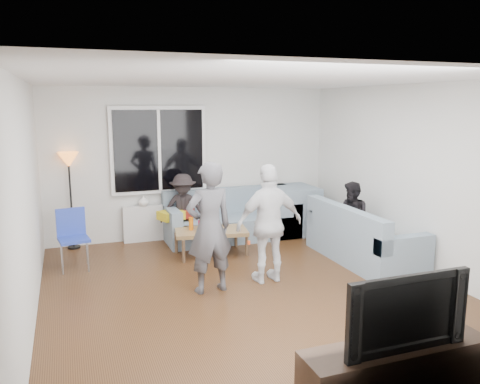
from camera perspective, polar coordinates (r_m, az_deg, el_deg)
name	(u,v)px	position (r m, az deg, el deg)	size (l,w,h in m)	color
floor	(249,291)	(6.22, 1.05, -11.67)	(5.00, 5.50, 0.04)	#56351C
ceiling	(250,78)	(5.77, 1.14, 13.39)	(5.00, 5.50, 0.04)	white
wall_back	(192,163)	(8.47, -5.69, 3.48)	(5.00, 0.04, 2.60)	silver
wall_front	(394,255)	(3.49, 17.86, -7.19)	(5.00, 0.04, 2.60)	silver
wall_left	(24,203)	(5.49, -24.26, -1.25)	(0.04, 5.50, 2.60)	silver
wall_right	(417,178)	(7.15, 20.30, 1.57)	(0.04, 5.50, 2.60)	silver
window_frame	(159,150)	(8.24, -9.64, 4.93)	(1.62, 0.06, 1.47)	white
window_glass	(159,150)	(8.20, -9.59, 4.91)	(1.50, 0.02, 1.35)	black
window_mullion	(159,150)	(8.19, -9.58, 4.90)	(0.05, 0.03, 1.35)	white
radiator	(161,222)	(8.41, -9.33, -3.53)	(1.30, 0.12, 0.62)	silver
potted_plant	(182,194)	(8.35, -6.87, -0.26)	(0.18, 0.14, 0.32)	#245A27
vase	(143,201)	(8.24, -11.42, -1.04)	(0.17, 0.17, 0.18)	white
sofa_back_section	(232,215)	(8.31, -0.92, -2.74)	(2.30, 0.85, 0.85)	gray
sofa_right_section	(364,233)	(7.39, 14.53, -4.77)	(0.85, 2.00, 0.85)	gray
sofa_corner	(291,210)	(8.73, 6.05, -2.14)	(0.85, 0.85, 0.85)	gray
cushion_yellow	(171,215)	(8.00, -8.18, -2.75)	(0.38, 0.32, 0.14)	yellow
cushion_red	(183,213)	(8.12, -6.83, -2.52)	(0.36, 0.30, 0.13)	maroon
coffee_table	(211,242)	(7.52, -3.45, -5.95)	(1.10, 0.60, 0.40)	olive
pitcher	(204,226)	(7.37, -4.35, -4.02)	(0.17, 0.17, 0.17)	#991B47
side_chair	(74,240)	(7.18, -19.15, -5.44)	(0.40, 0.40, 0.86)	#283FB1
floor_lamp	(71,201)	(8.16, -19.46, -1.05)	(0.32, 0.32, 1.56)	orange
player_left	(209,228)	(5.92, -3.67, -4.27)	(0.60, 0.39, 1.64)	#4B4B50
player_right	(269,224)	(6.27, 3.52, -3.79)	(0.92, 0.38, 1.57)	silver
spectator_right	(352,219)	(7.62, 13.19, -3.11)	(0.56, 0.43, 1.15)	black
spectator_back	(183,209)	(8.07, -6.78, -2.00)	(0.76, 0.44, 1.18)	black
tv_console	(395,370)	(4.29, 17.98, -19.55)	(1.60, 0.40, 0.44)	#2F2017
television	(399,308)	(4.05, 18.41, -13.01)	(1.08, 0.14, 0.62)	black
bottle_b	(202,225)	(7.33, -4.54, -3.96)	(0.08, 0.08, 0.21)	#3A941B
bottle_c	(210,220)	(7.59, -3.65, -3.36)	(0.07, 0.07, 0.22)	black
bottle_a	(191,224)	(7.45, -5.84, -3.78)	(0.07, 0.07, 0.20)	orange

